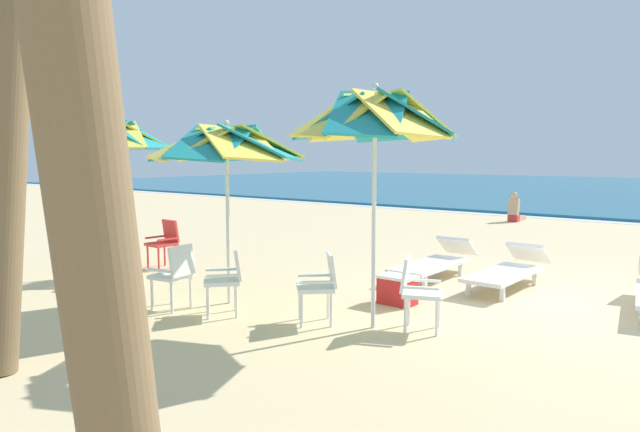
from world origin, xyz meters
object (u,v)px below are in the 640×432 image
beach_umbrella_1 (227,146)px  sun_lounger_2 (435,261)px  plastic_chair_1 (417,288)px  plastic_chair_4 (77,251)px  beach_umbrella_0 (375,120)px  plastic_chair_3 (227,276)px  plastic_chair_0 (321,283)px  plastic_chair_5 (165,241)px  plastic_chair_6 (117,253)px  sun_lounger_1 (508,270)px  beach_umbrella_2 (112,137)px  palm_tree_2 (6,62)px  plastic_chair_2 (175,272)px  beachgoer_seated (515,212)px  cooler_box (397,290)px

beach_umbrella_1 → sun_lounger_2: size_ratio=1.17×
plastic_chair_1 → plastic_chair_4: bearing=-169.0°
beach_umbrella_1 → beach_umbrella_0: bearing=7.0°
plastic_chair_3 → plastic_chair_0: bearing=20.9°
plastic_chair_5 → plastic_chair_6: size_ratio=1.00×
beach_umbrella_0 → sun_lounger_1: 3.74m
beach_umbrella_0 → plastic_chair_1: (0.44, 0.24, -1.94)m
beach_umbrella_0 → plastic_chair_6: beach_umbrella_0 is taller
beach_umbrella_2 → palm_tree_2: palm_tree_2 is taller
plastic_chair_2 → plastic_chair_4: size_ratio=1.00×
plastic_chair_3 → sun_lounger_2: bearing=73.1°
plastic_chair_5 → beachgoer_seated: size_ratio=0.94×
sun_lounger_2 → palm_tree_2: bearing=-102.3°
beach_umbrella_2 → beachgoer_seated: (2.70, 12.06, -2.04)m
beach_umbrella_1 → sun_lounger_1: beach_umbrella_1 is taller
plastic_chair_1 → plastic_chair_4: (-5.56, -1.08, 0.00)m
palm_tree_2 → cooler_box: size_ratio=9.44×
plastic_chair_6 → cooler_box: 4.49m
plastic_chair_3 → plastic_chair_4: 3.34m
sun_lounger_2 → beach_umbrella_2: bearing=-146.0°
beach_umbrella_0 → beach_umbrella_1: bearing=-173.0°
plastic_chair_5 → palm_tree_2: (2.96, -3.88, 2.39)m
plastic_chair_4 → sun_lounger_2: (4.44, 3.79, -0.22)m
plastic_chair_3 → plastic_chair_6: 2.72m
plastic_chair_2 → plastic_chair_1: bearing=21.4°
plastic_chair_3 → cooler_box: 2.33m
palm_tree_2 → plastic_chair_1: bearing=54.1°
beach_umbrella_0 → plastic_chair_2: (-2.51, -0.92, -1.94)m
plastic_chair_2 → palm_tree_2: bearing=-76.9°
beach_umbrella_1 → plastic_chair_0: bearing=1.5°
plastic_chair_0 → sun_lounger_1: (1.14, 3.24, -0.22)m
plastic_chair_2 → plastic_chair_3: same height
plastic_chair_0 → beach_umbrella_2: 4.94m
plastic_chair_4 → plastic_chair_5: bearing=84.2°
plastic_chair_5 → sun_lounger_2: 4.82m
plastic_chair_5 → plastic_chair_6: same height
plastic_chair_3 → plastic_chair_4: size_ratio=1.00×
beach_umbrella_0 → plastic_chair_0: 2.05m
cooler_box → beachgoer_seated: beachgoer_seated is taller
plastic_chair_6 → beach_umbrella_0: bearing=6.5°
plastic_chair_1 → beach_umbrella_1: bearing=-169.1°
plastic_chair_0 → beachgoer_seated: beachgoer_seated is taller
beach_umbrella_2 → palm_tree_2: 4.45m
beach_umbrella_0 → palm_tree_2: (-2.00, -3.14, 0.45)m
beach_umbrella_2 → beachgoer_seated: 12.53m
plastic_chair_2 → beachgoer_seated: beachgoer_seated is taller
palm_tree_2 → cooler_box: palm_tree_2 is taller
beach_umbrella_0 → plastic_chair_3: (-1.78, -0.67, -1.94)m
plastic_chair_0 → plastic_chair_6: same height
beach_umbrella_1 → plastic_chair_4: 3.42m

